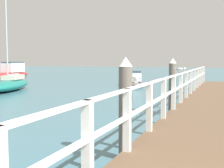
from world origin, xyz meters
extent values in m
cube|color=brown|center=(0.00, 10.90, 0.26)|extent=(2.25, 21.80, 0.52)
cube|color=silver|center=(-1.05, 2.35, 1.06)|extent=(0.12, 0.12, 1.08)
cube|color=silver|center=(-1.05, 3.91, 1.06)|extent=(0.12, 0.12, 1.08)
cube|color=silver|center=(-1.05, 5.46, 1.06)|extent=(0.12, 0.12, 1.08)
cube|color=silver|center=(-1.05, 7.01, 1.06)|extent=(0.12, 0.12, 1.08)
cube|color=silver|center=(-1.05, 8.57, 1.06)|extent=(0.12, 0.12, 1.08)
cube|color=silver|center=(-1.05, 10.12, 1.06)|extent=(0.12, 0.12, 1.08)
cube|color=silver|center=(-1.05, 11.67, 1.06)|extent=(0.12, 0.12, 1.08)
cube|color=silver|center=(-1.05, 13.23, 1.06)|extent=(0.12, 0.12, 1.08)
cube|color=silver|center=(-1.05, 14.78, 1.06)|extent=(0.12, 0.12, 1.08)
cube|color=silver|center=(-1.05, 16.33, 1.06)|extent=(0.12, 0.12, 1.08)
cube|color=silver|center=(-1.05, 17.89, 1.06)|extent=(0.12, 0.12, 1.08)
cube|color=silver|center=(-1.05, 19.44, 1.06)|extent=(0.12, 0.12, 1.08)
cube|color=silver|center=(-1.05, 21.00, 1.06)|extent=(0.12, 0.12, 1.08)
cube|color=silver|center=(-1.05, 10.90, 1.58)|extent=(0.10, 20.20, 0.04)
cube|color=silver|center=(-1.05, 10.90, 1.12)|extent=(0.10, 20.20, 0.04)
cylinder|color=#6B6056|center=(-1.43, 4.96, 0.97)|extent=(0.28, 0.28, 1.94)
cone|color=white|center=(-1.43, 4.96, 2.04)|extent=(0.29, 0.29, 0.20)
cylinder|color=#6B6056|center=(-1.43, 10.58, 0.97)|extent=(0.28, 0.28, 1.94)
cone|color=white|center=(-1.43, 10.58, 2.04)|extent=(0.29, 0.29, 0.20)
ellipsoid|color=white|center=(-1.05, 4.46, 1.73)|extent=(0.17, 0.30, 0.15)
sphere|color=white|center=(-1.07, 4.63, 1.77)|extent=(0.09, 0.09, 0.09)
cone|color=gold|center=(-1.08, 4.70, 1.77)|extent=(0.03, 0.05, 0.02)
cone|color=#939399|center=(-1.02, 4.29, 1.74)|extent=(0.08, 0.09, 0.07)
ellipsoid|color=#939399|center=(-1.05, 4.46, 1.76)|extent=(0.21, 0.25, 0.04)
cylinder|color=tan|center=(-1.07, 4.45, 1.63)|extent=(0.01, 0.01, 0.05)
cylinder|color=tan|center=(-1.02, 4.45, 1.63)|extent=(0.01, 0.01, 0.05)
ellipsoid|color=white|center=(-1.05, 9.89, 1.73)|extent=(0.31, 0.23, 0.15)
sphere|color=white|center=(-0.89, 9.82, 1.77)|extent=(0.09, 0.09, 0.09)
cone|color=gold|center=(-0.83, 9.79, 1.77)|extent=(0.06, 0.04, 0.02)
cone|color=#939399|center=(-1.20, 9.96, 1.74)|extent=(0.10, 0.10, 0.07)
ellipsoid|color=#939399|center=(-1.05, 9.89, 1.76)|extent=(0.28, 0.25, 0.04)
cylinder|color=tan|center=(-1.04, 9.92, 1.63)|extent=(0.01, 0.01, 0.05)
cylinder|color=tan|center=(-1.06, 9.87, 1.63)|extent=(0.01, 0.01, 0.05)
ellipsoid|color=#4C4C51|center=(-6.43, 22.24, 0.20)|extent=(2.83, 4.52, 0.41)
cube|color=white|center=(-6.29, 21.84, 0.73)|extent=(1.47, 1.93, 0.65)
cube|color=#334756|center=(-6.29, 21.84, 1.14)|extent=(1.35, 1.75, 0.16)
ellipsoid|color=#197266|center=(-13.19, 15.60, 0.35)|extent=(3.54, 6.11, 0.71)
cylinder|color=#B2B2B7|center=(-13.10, 15.32, 4.30)|extent=(0.10, 0.10, 7.17)
cylinder|color=#B2B2B7|center=(-13.44, 16.29, 1.06)|extent=(0.75, 1.97, 0.08)
cube|color=beige|center=(-13.43, 16.26, 0.86)|extent=(1.59, 2.31, 0.30)
ellipsoid|color=red|center=(-22.44, 26.77, 0.32)|extent=(2.82, 7.16, 0.64)
cube|color=white|center=(-22.51, 27.46, 1.15)|extent=(1.64, 2.92, 1.03)
cube|color=#334756|center=(-22.51, 27.46, 1.75)|extent=(1.52, 2.63, 0.16)
camera|label=1|loc=(0.54, -0.94, 2.09)|focal=48.73mm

